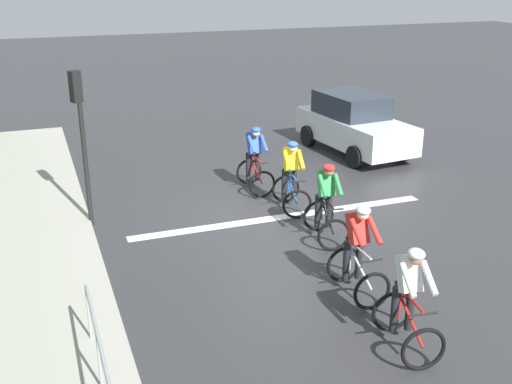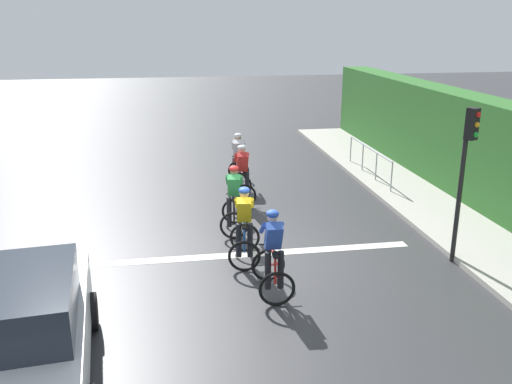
{
  "view_description": "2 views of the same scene",
  "coord_description": "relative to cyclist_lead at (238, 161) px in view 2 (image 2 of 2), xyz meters",
  "views": [
    {
      "loc": [
        5.06,
        12.05,
        5.35
      ],
      "look_at": [
        0.76,
        0.51,
        0.8
      ],
      "focal_mm": 43.34,
      "sensor_mm": 36.0,
      "label": 1
    },
    {
      "loc": [
        -1.86,
        -10.96,
        5.01
      ],
      "look_at": [
        0.15,
        1.34,
        1.09
      ],
      "focal_mm": 38.65,
      "sensor_mm": 36.0,
      "label": 2
    }
  ],
  "objects": [
    {
      "name": "pedestrian_railing_kerbside",
      "position": [
        4.34,
        0.16,
        -0.0
      ],
      "size": [
        0.06,
        3.74,
        1.03
      ],
      "color": "#999EA3",
      "rests_on": "ground"
    },
    {
      "name": "sidewalk_kerb",
      "position": [
        5.24,
        -3.51,
        -0.74
      ],
      "size": [
        2.8,
        23.16,
        0.12
      ],
      "primitive_type": "cube",
      "color": "#ADA89E",
      "rests_on": "ground"
    },
    {
      "name": "road_marking_stop_line",
      "position": [
        -0.27,
        -5.3,
        -0.79
      ],
      "size": [
        7.0,
        0.3,
        0.01
      ],
      "primitive_type": "cube",
      "color": "silver",
      "rests_on": "ground"
    },
    {
      "name": "hedge_wall",
      "position": [
        6.44,
        -3.51,
        0.68
      ],
      "size": [
        1.1,
        23.16,
        2.95
      ],
      "primitive_type": "cube",
      "color": "#2D6628",
      "rests_on": "ground"
    },
    {
      "name": "stone_wall_low",
      "position": [
        6.14,
        -3.51,
        -0.45
      ],
      "size": [
        0.44,
        23.16,
        0.69
      ],
      "primitive_type": "cube",
      "color": "tan",
      "rests_on": "ground"
    },
    {
      "name": "cyclist_lead",
      "position": [
        0.0,
        0.0,
        0.0
      ],
      "size": [
        0.82,
        1.16,
        1.66
      ],
      "color": "black",
      "rests_on": "ground"
    },
    {
      "name": "car_white",
      "position": [
        -4.25,
        -9.33,
        0.08
      ],
      "size": [
        2.2,
        4.25,
        1.76
      ],
      "color": "silver",
      "rests_on": "ground"
    },
    {
      "name": "ground_plane",
      "position": [
        -0.27,
        -5.51,
        -0.8
      ],
      "size": [
        80.0,
        80.0,
        0.0
      ],
      "primitive_type": "plane",
      "color": "#333335"
    },
    {
      "name": "cyclist_second",
      "position": [
        -0.11,
        -1.68,
        0.0
      ],
      "size": [
        0.71,
        1.1,
        1.66
      ],
      "color": "black",
      "rests_on": "ground"
    },
    {
      "name": "cyclist_mid",
      "position": [
        -0.61,
        -3.88,
        0.0
      ],
      "size": [
        0.83,
        1.17,
        1.66
      ],
      "color": "black",
      "rests_on": "ground"
    },
    {
      "name": "cyclist_trailing",
      "position": [
        -0.3,
        -7.19,
        0.0
      ],
      "size": [
        0.71,
        1.1,
        1.66
      ],
      "color": "black",
      "rests_on": "ground"
    },
    {
      "name": "cyclist_fourth",
      "position": [
        -0.62,
        -5.67,
        0.0
      ],
      "size": [
        0.84,
        1.17,
        1.66
      ],
      "color": "black",
      "rests_on": "ground"
    },
    {
      "name": "traffic_light_near_crossing",
      "position": [
        3.85,
        -6.41,
        1.43
      ],
      "size": [
        0.27,
        0.3,
        3.34
      ],
      "color": "black",
      "rests_on": "ground"
    }
  ]
}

